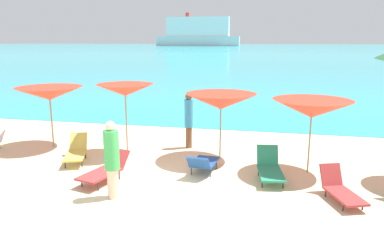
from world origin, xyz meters
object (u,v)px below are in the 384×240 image
(lounge_chair_5, at_px, (105,169))
(beachgoer_1, at_px, (112,158))
(umbrella_5, at_px, (221,101))
(cruise_ship, at_px, (198,33))
(lounge_chair_7, at_px, (76,151))
(lounge_chair_0, at_px, (203,162))
(beachgoer_0, at_px, (189,118))
(umbrella_4, at_px, (125,90))
(umbrella_3, at_px, (49,94))
(umbrella_6, at_px, (312,109))
(lounge_chair_4, at_px, (270,168))
(lounge_chair_8, at_px, (340,189))

(lounge_chair_5, distance_m, beachgoer_1, 1.30)
(umbrella_5, bearing_deg, cruise_ship, 101.55)
(lounge_chair_5, relative_size, lounge_chair_7, 0.98)
(lounge_chair_0, distance_m, lounge_chair_7, 3.95)
(umbrella_5, bearing_deg, beachgoer_0, 141.11)
(umbrella_4, distance_m, umbrella_5, 3.01)
(lounge_chair_0, relative_size, lounge_chair_7, 0.81)
(umbrella_3, xyz_separation_m, umbrella_5, (5.82, -0.10, -0.05))
(umbrella_6, bearing_deg, umbrella_5, 164.83)
(umbrella_3, height_order, cruise_ship, cruise_ship)
(umbrella_4, bearing_deg, beachgoer_0, 32.59)
(lounge_chair_4, distance_m, cruise_ship, 264.16)
(lounge_chair_8, distance_m, cruise_ship, 265.45)
(lounge_chair_7, height_order, beachgoer_1, beachgoer_1)
(lounge_chair_7, bearing_deg, lounge_chair_5, -61.03)
(lounge_chair_0, xyz_separation_m, cruise_ship, (-52.25, 258.37, 8.89))
(lounge_chair_0, bearing_deg, lounge_chair_4, -176.84)
(lounge_chair_0, distance_m, lounge_chair_8, 3.55)
(umbrella_4, height_order, umbrella_5, umbrella_4)
(lounge_chair_7, height_order, lounge_chair_8, lounge_chair_7)
(lounge_chair_4, bearing_deg, cruise_ship, 93.53)
(umbrella_4, distance_m, beachgoer_1, 3.54)
(lounge_chair_4, bearing_deg, lounge_chair_8, -39.98)
(lounge_chair_7, height_order, beachgoer_0, beachgoer_0)
(lounge_chair_0, height_order, beachgoer_0, beachgoer_0)
(umbrella_4, distance_m, cruise_ship, 261.99)
(lounge_chair_4, bearing_deg, lounge_chair_0, 170.19)
(umbrella_5, distance_m, lounge_chair_7, 4.63)
(beachgoer_0, bearing_deg, umbrella_5, 109.71)
(beachgoer_0, bearing_deg, beachgoer_1, 47.93)
(lounge_chair_4, relative_size, lounge_chair_7, 0.92)
(lounge_chair_0, xyz_separation_m, beachgoer_1, (-1.75, -2.01, 0.66))
(lounge_chair_4, xyz_separation_m, lounge_chair_8, (1.59, -0.98, -0.05))
(lounge_chair_8, relative_size, beachgoer_1, 0.78)
(umbrella_3, bearing_deg, beachgoer_0, 10.81)
(umbrella_4, relative_size, umbrella_5, 1.07)
(lounge_chair_4, xyz_separation_m, beachgoer_1, (-3.55, -1.96, 0.65))
(lounge_chair_5, distance_m, cruise_ship, 264.35)
(lounge_chair_0, height_order, cruise_ship, cruise_ship)
(umbrella_6, relative_size, lounge_chair_8, 1.50)
(umbrella_5, height_order, lounge_chair_5, umbrella_5)
(lounge_chair_7, bearing_deg, umbrella_3, 120.49)
(lounge_chair_7, xyz_separation_m, cruise_ship, (-48.30, 258.15, 8.88))
(umbrella_4, height_order, cruise_ship, cruise_ship)
(umbrella_5, bearing_deg, umbrella_6, -15.17)
(lounge_chair_0, relative_size, lounge_chair_8, 0.95)
(umbrella_5, height_order, beachgoer_0, umbrella_5)
(umbrella_3, height_order, lounge_chair_4, umbrella_3)
(lounge_chair_0, relative_size, lounge_chair_5, 0.84)
(lounge_chair_0, bearing_deg, cruise_ship, -73.88)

